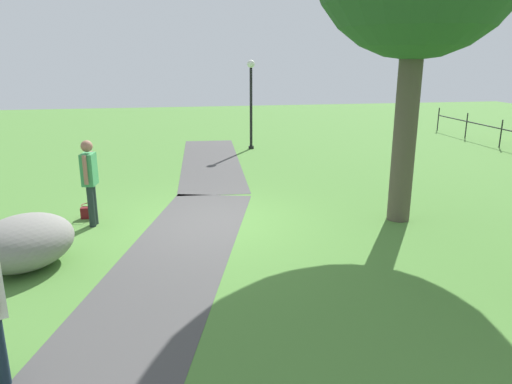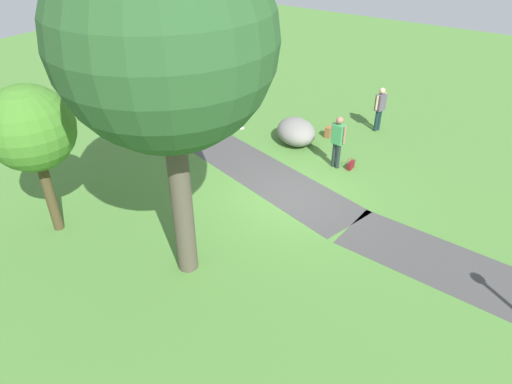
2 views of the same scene
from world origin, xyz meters
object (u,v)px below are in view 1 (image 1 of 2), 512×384
object	(u,v)px
woman_with_handbag	(90,177)
handbag_on_grass	(89,212)
lamp_post	(251,94)
lawn_boulder	(25,242)

from	to	relation	value
woman_with_handbag	handbag_on_grass	world-z (taller)	woman_with_handbag
lamp_post	lawn_boulder	size ratio (longest dim) A/B	1.52
lamp_post	handbag_on_grass	bearing A→B (deg)	-33.09
lawn_boulder	woman_with_handbag	size ratio (longest dim) A/B	1.20
handbag_on_grass	lamp_post	bearing A→B (deg)	146.91
handbag_on_grass	woman_with_handbag	bearing A→B (deg)	19.94
lamp_post	woman_with_handbag	distance (m)	9.05
woman_with_handbag	handbag_on_grass	size ratio (longest dim) A/B	5.43
woman_with_handbag	handbag_on_grass	bearing A→B (deg)	-160.06
lawn_boulder	lamp_post	bearing A→B (deg)	151.10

